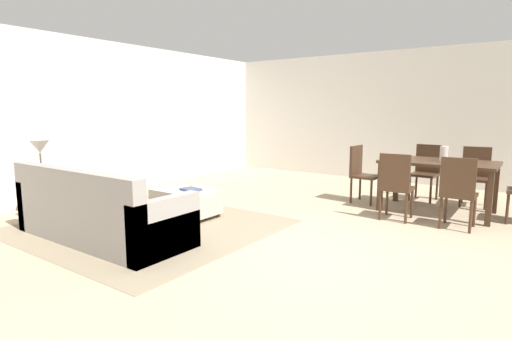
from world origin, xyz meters
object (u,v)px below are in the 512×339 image
Objects in this scene: dining_chair_near_right at (458,189)px; dining_chair_far_right at (475,173)px; ottoman_table at (186,201)px; dining_chair_head_west at (361,170)px; table_lamp at (40,148)px; book_on_ottoman at (191,189)px; couch at (99,214)px; dining_chair_far_left at (426,169)px; dining_chair_near_left at (396,183)px; dining_table at (439,167)px; vase_centerpiece at (444,154)px; side_table at (43,187)px.

dining_chair_near_right and dining_chair_far_right have the same top height.
ottoman_table is 0.98× the size of dining_chair_head_west.
table_lamp is 0.57× the size of dining_chair_far_right.
couch is at bearing -98.32° from book_on_ottoman.
dining_chair_far_left is at bearing -179.63° from dining_chair_far_right.
ottoman_table is 2.90m from dining_chair_near_left.
dining_table is 1.67× the size of dining_chair_far_left.
vase_centerpiece is (-0.33, 0.75, 0.35)m from dining_chair_near_right.
side_table is 2.03m from book_on_ottoman.
dining_chair_head_west reaches higher than couch.
dining_table is 5.91× the size of book_on_ottoman.
vase_centerpiece reaches higher than dining_chair_far_right.
table_lamp reaches higher than book_on_ottoman.
dining_chair_near_left is 1.00× the size of dining_chair_head_west.
ottoman_table is 3.58m from dining_chair_near_right.
dining_chair_far_right reaches higher than book_on_ottoman.
table_lamp reaches higher than vase_centerpiece.
table_lamp is at bearing -143.20° from book_on_ottoman.
ottoman_table is 4.09× the size of vase_centerpiece.
table_lamp is at bearing -137.56° from dining_chair_far_right.
vase_centerpiece is at bearing 38.27° from side_table.
dining_chair_near_right is 1.76m from dining_chair_far_left.
dining_chair_near_right is at bearing -66.44° from vase_centerpiece.
dining_chair_near_left is 1.00× the size of dining_chair_far_right.
table_lamp is 5.63m from vase_centerpiece.
couch is 2.46× the size of dining_chair_head_west.
side_table is 6.42m from dining_chair_far_right.
dining_chair_far_right is at bearing 42.44° from table_lamp.
dining_table is at bearing -115.83° from dining_chair_far_right.
couch is at bearing -139.55° from dining_chair_near_right.
table_lamp is at bearing -150.07° from dining_chair_near_right.
ottoman_table is at bearing -125.85° from dining_chair_head_west.
dining_chair_far_right is at bearing 45.04° from book_on_ottoman.
book_on_ottoman is (0.19, 1.31, 0.10)m from couch.
dining_chair_far_left is 3.54× the size of book_on_ottoman.
side_table is at bearing -143.20° from book_on_ottoman.
dining_chair_near_right is at bearing 1.64° from dining_chair_near_left.
dining_chair_near_left is (3.99, 2.71, -0.46)m from table_lamp.
side_table is 2.57× the size of vase_centerpiece.
table_lamp is (-1.52, -1.21, 0.76)m from ottoman_table.
vase_centerpiece reaches higher than book_on_ottoman.
dining_chair_near_left is at bearing -45.65° from dining_chair_head_west.
table_lamp reaches higher than dining_chair_head_west.
dining_chair_head_west is at bearing 153.10° from dining_chair_near_right.
dining_chair_head_west is 2.79m from book_on_ottoman.
vase_centerpiece is at bearing 50.16° from couch.
book_on_ottoman reaches higher than ottoman_table.
book_on_ottoman is (-2.36, -1.50, -0.12)m from dining_chair_near_left.
dining_table is 1.17m from dining_chair_head_west.
dining_chair_near_right and dining_chair_head_west have the same top height.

